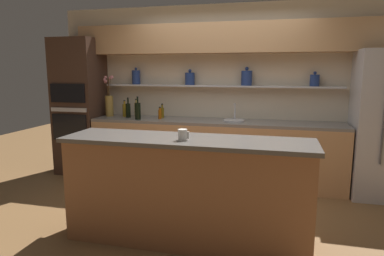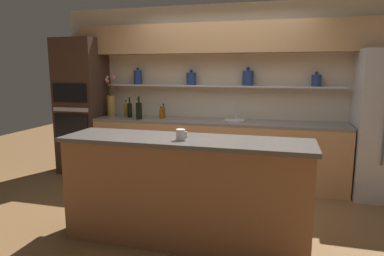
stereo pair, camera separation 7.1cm
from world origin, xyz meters
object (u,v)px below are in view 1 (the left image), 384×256
(bottle_spirit_0, at_px, (136,109))
(coffee_mug, at_px, (183,135))
(bottle_oil_5, at_px, (125,110))
(bottle_oil_2, at_px, (162,112))
(sink_fixture, at_px, (234,119))
(flower_vase, at_px, (109,103))
(bottle_wine_1, at_px, (128,110))
(bottle_wine_4, at_px, (138,111))
(oven_tower, at_px, (80,107))
(bottle_sauce_3, at_px, (160,114))

(bottle_spirit_0, height_order, coffee_mug, bottle_spirit_0)
(bottle_oil_5, distance_m, coffee_mug, 2.50)
(bottle_oil_2, height_order, coffee_mug, bottle_oil_2)
(sink_fixture, height_order, bottle_spirit_0, bottle_spirit_0)
(flower_vase, relative_size, bottle_oil_5, 2.47)
(sink_fixture, height_order, coffee_mug, sink_fixture)
(bottle_oil_5, xyz_separation_m, coffee_mug, (1.51, -1.99, 0.05))
(bottle_wine_1, bearing_deg, bottle_wine_4, -34.86)
(bottle_spirit_0, distance_m, coffee_mug, 2.41)
(sink_fixture, relative_size, bottle_oil_2, 1.42)
(flower_vase, xyz_separation_m, bottle_wine_1, (0.36, -0.08, -0.10))
(bottle_spirit_0, xyz_separation_m, bottle_wine_4, (0.14, -0.26, 0.01))
(sink_fixture, relative_size, coffee_mug, 2.95)
(oven_tower, bearing_deg, bottle_oil_5, 5.05)
(bottle_sauce_3, height_order, bottle_oil_5, bottle_oil_5)
(flower_vase, relative_size, coffee_mug, 6.18)
(bottle_sauce_3, distance_m, bottle_oil_5, 0.63)
(bottle_oil_2, relative_size, coffee_mug, 2.08)
(bottle_wine_4, xyz_separation_m, bottle_oil_5, (-0.33, 0.24, -0.02))
(bottle_spirit_0, height_order, bottle_oil_5, bottle_spirit_0)
(bottle_sauce_3, distance_m, bottle_wine_4, 0.33)
(sink_fixture, distance_m, bottle_wine_1, 1.63)
(bottle_oil_2, bearing_deg, flower_vase, -177.59)
(oven_tower, relative_size, bottle_sauce_3, 11.67)
(oven_tower, height_order, bottle_oil_5, oven_tower)
(bottle_oil_2, height_order, bottle_oil_5, bottle_oil_5)
(coffee_mug, bearing_deg, bottle_sauce_3, 115.20)
(bottle_oil_2, xyz_separation_m, bottle_oil_5, (-0.61, -0.03, 0.02))
(bottle_oil_2, bearing_deg, coffee_mug, -66.07)
(coffee_mug, bearing_deg, bottle_oil_2, 113.93)
(bottle_spirit_0, bearing_deg, sink_fixture, -2.66)
(bottle_oil_2, height_order, bottle_wine_4, bottle_wine_4)
(bottle_oil_2, relative_size, bottle_sauce_3, 1.18)
(flower_vase, xyz_separation_m, bottle_oil_5, (0.26, 0.00, -0.11))
(flower_vase, bearing_deg, coffee_mug, -48.38)
(sink_fixture, xyz_separation_m, bottle_oil_5, (-1.72, 0.05, 0.08))
(oven_tower, distance_m, coffee_mug, 2.96)
(sink_fixture, relative_size, bottle_oil_5, 1.18)
(bottle_sauce_3, xyz_separation_m, bottle_oil_5, (-0.62, 0.11, 0.03))
(oven_tower, distance_m, flower_vase, 0.49)
(bottle_wine_1, xyz_separation_m, bottle_wine_4, (0.23, -0.16, 0.01))
(coffee_mug, bearing_deg, bottle_wine_4, 124.05)
(oven_tower, xyz_separation_m, bottle_sauce_3, (1.36, -0.04, -0.07))
(oven_tower, xyz_separation_m, coffee_mug, (2.25, -1.93, 0.01))
(bottle_wine_1, relative_size, bottle_wine_4, 0.91)
(bottle_spirit_0, bearing_deg, bottle_wine_4, -62.52)
(bottle_wine_4, height_order, coffee_mug, bottle_wine_4)
(bottle_wine_1, bearing_deg, sink_fixture, 1.12)
(bottle_spirit_0, bearing_deg, bottle_oil_2, 2.23)
(bottle_sauce_3, bearing_deg, bottle_oil_5, 170.33)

